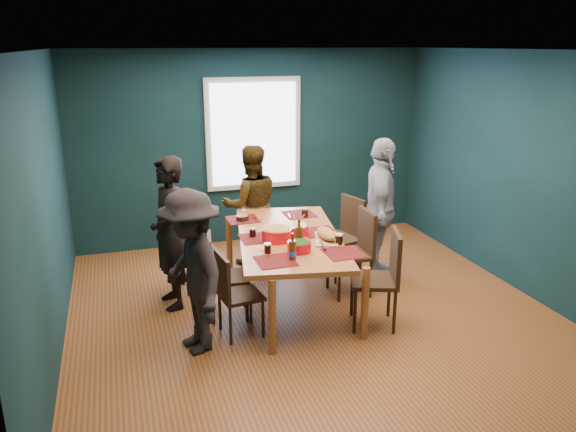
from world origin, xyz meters
name	(u,v)px	position (x,y,z in m)	size (l,w,h in m)	color
room	(305,182)	(0.00, 0.27, 1.37)	(5.01, 5.01, 2.71)	brown
dining_table	(289,242)	(-0.17, 0.27, 0.72)	(1.42, 2.26, 0.80)	#AB6533
chair_left_far	(193,247)	(-1.11, 0.95, 0.53)	(0.47, 0.47, 0.91)	black
chair_left_mid	(220,270)	(-0.94, 0.19, 0.53)	(0.46, 0.46, 0.90)	black
chair_left_near	(232,289)	(-0.90, -0.25, 0.50)	(0.43, 0.43, 0.86)	black
chair_right_far	(346,230)	(0.75, 0.88, 0.57)	(0.54, 0.54, 0.97)	black
chair_right_mid	(358,246)	(0.66, 0.32, 0.57)	(0.45, 0.45, 0.98)	black
chair_right_near	(384,272)	(0.59, -0.48, 0.58)	(0.58, 0.58, 1.00)	black
person_far_left	(169,233)	(-1.39, 0.62, 0.83)	(0.60, 0.40, 1.66)	black
person_back	(251,205)	(-0.27, 1.57, 0.78)	(0.76, 0.59, 1.56)	black
person_right	(380,210)	(1.09, 0.65, 0.86)	(1.01, 0.42, 1.72)	white
person_near_left	(192,272)	(-1.30, -0.38, 0.77)	(1.00, 0.57, 1.55)	black
bowl_salad	(277,234)	(-0.33, 0.16, 0.87)	(0.32, 0.32, 0.13)	red
bowl_dumpling	(297,229)	(-0.09, 0.27, 0.86)	(0.26, 0.26, 0.24)	red
bowl_herbs	(299,246)	(-0.22, -0.22, 0.85)	(0.24, 0.24, 0.10)	red
cutting_board	(326,235)	(0.15, 0.01, 0.86)	(0.37, 0.59, 0.13)	tan
small_bowl	(242,218)	(-0.53, 0.93, 0.83)	(0.15, 0.15, 0.06)	black
beer_bottle_a	(292,250)	(-0.35, -0.42, 0.89)	(0.07, 0.07, 0.27)	#47240C
beer_bottle_b	(299,236)	(-0.18, -0.09, 0.91)	(0.07, 0.07, 0.29)	#47240C
cola_glass_a	(268,248)	(-0.53, -0.18, 0.85)	(0.07, 0.07, 0.10)	black
cola_glass_b	(339,239)	(0.24, -0.15, 0.86)	(0.08, 0.08, 0.11)	black
cola_glass_c	(305,212)	(0.21, 0.84, 0.86)	(0.08, 0.08, 0.11)	black
cola_glass_d	(253,232)	(-0.55, 0.33, 0.85)	(0.07, 0.07, 0.10)	black
napkin_a	(323,232)	(0.22, 0.27, 0.80)	(0.16, 0.16, 0.00)	#FF6B75
napkin_b	(262,248)	(-0.54, -0.02, 0.80)	(0.14, 0.14, 0.00)	#FF6B75
napkin_c	(345,256)	(0.16, -0.47, 0.80)	(0.12, 0.12, 0.00)	#FF6B75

